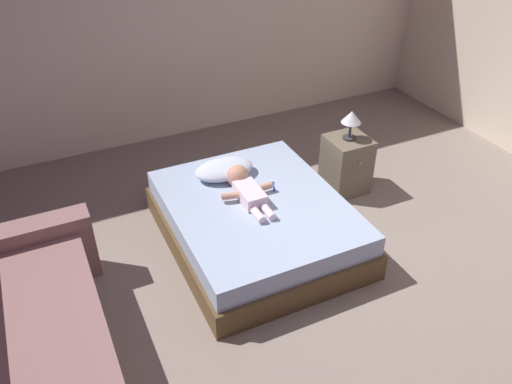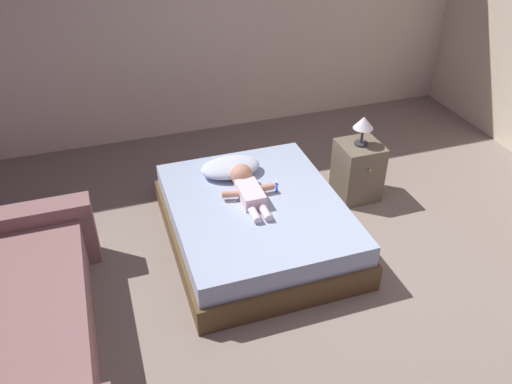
# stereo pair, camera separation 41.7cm
# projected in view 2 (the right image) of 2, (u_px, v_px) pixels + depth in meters

# --- Properties ---
(ground_plane) EXTENTS (8.00, 8.00, 0.00)m
(ground_plane) POSITION_uv_depth(u_px,v_px,m) (318.00, 298.00, 3.90)
(ground_plane) COLOR gray
(wall_behind_bed) EXTENTS (8.00, 0.12, 2.86)m
(wall_behind_bed) POSITION_uv_depth(u_px,v_px,m) (210.00, 3.00, 5.44)
(wall_behind_bed) COLOR beige
(wall_behind_bed) RESTS_ON ground_plane
(bed) EXTENTS (1.42, 1.72, 0.41)m
(bed) POSITION_uv_depth(u_px,v_px,m) (256.00, 222.00, 4.35)
(bed) COLOR brown
(bed) RESTS_ON ground_plane
(pillow) EXTENTS (0.53, 0.34, 0.13)m
(pillow) POSITION_uv_depth(u_px,v_px,m) (230.00, 167.00, 4.55)
(pillow) COLOR silver
(pillow) RESTS_ON bed
(baby) EXTENTS (0.45, 0.67, 0.19)m
(baby) POSITION_uv_depth(u_px,v_px,m) (247.00, 187.00, 4.29)
(baby) COLOR white
(baby) RESTS_ON bed
(toothbrush) EXTENTS (0.06, 0.15, 0.02)m
(toothbrush) POSITION_uv_depth(u_px,v_px,m) (276.00, 187.00, 4.40)
(toothbrush) COLOR blue
(toothbrush) RESTS_ON bed
(couch) EXTENTS (1.03, 2.02, 0.76)m
(couch) POSITION_uv_depth(u_px,v_px,m) (12.00, 330.00, 3.29)
(couch) COLOR #8F6664
(couch) RESTS_ON ground_plane
(nightstand) EXTENTS (0.38, 0.41, 0.56)m
(nightstand) POSITION_uv_depth(u_px,v_px,m) (358.00, 170.00, 4.88)
(nightstand) COLOR #6E624F
(nightstand) RESTS_ON ground_plane
(lamp) EXTENTS (0.18, 0.18, 0.28)m
(lamp) POSITION_uv_depth(u_px,v_px,m) (364.00, 124.00, 4.60)
(lamp) COLOR #333338
(lamp) RESTS_ON nightstand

